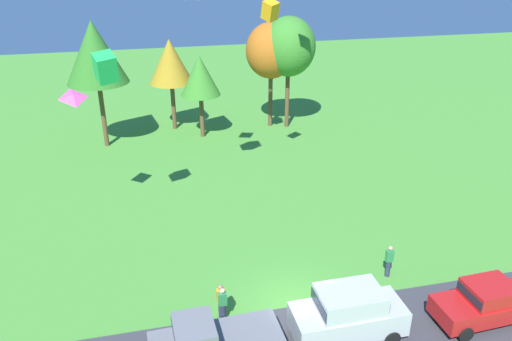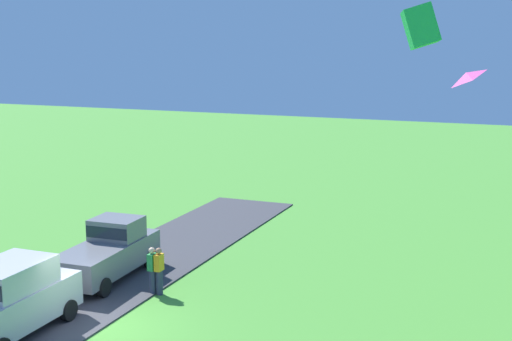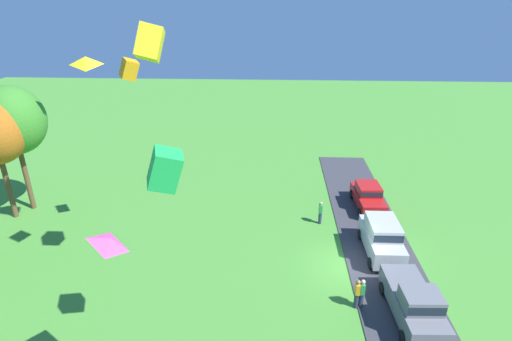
# 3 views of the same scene
# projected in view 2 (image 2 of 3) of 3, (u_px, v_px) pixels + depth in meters

# --- Properties ---
(ground_plane) EXTENTS (120.00, 120.00, 0.00)m
(ground_plane) POSITION_uv_depth(u_px,v_px,m) (103.00, 329.00, 22.23)
(ground_plane) COLOR #478E33
(pavement_strip) EXTENTS (36.00, 4.40, 0.06)m
(pavement_strip) POSITION_uv_depth(u_px,v_px,m) (46.00, 318.00, 23.02)
(pavement_strip) COLOR #38383D
(pavement_strip) RESTS_ON ground
(car_pickup_far_end) EXTENTS (5.07, 2.21, 2.14)m
(car_pickup_far_end) POSITION_uv_depth(u_px,v_px,m) (109.00, 250.00, 26.67)
(car_pickup_far_end) COLOR slate
(car_pickup_far_end) RESTS_ON ground
(car_suv_mid_row) EXTENTS (4.62, 2.08, 2.28)m
(car_suv_mid_row) POSITION_uv_depth(u_px,v_px,m) (10.00, 296.00, 21.40)
(car_suv_mid_row) COLOR #B7B7BC
(car_suv_mid_row) RESTS_ON ground
(person_watching_sky) EXTENTS (0.36, 0.24, 1.71)m
(person_watching_sky) POSITION_uv_depth(u_px,v_px,m) (159.00, 271.00, 25.03)
(person_watching_sky) COLOR #2D334C
(person_watching_sky) RESTS_ON ground
(person_on_lawn) EXTENTS (0.36, 0.24, 1.71)m
(person_on_lawn) POSITION_uv_depth(u_px,v_px,m) (152.00, 270.00, 25.08)
(person_on_lawn) COLOR #2D334C
(person_on_lawn) RESTS_ON ground
(kite_diamond_near_flag) EXTENTS (1.33, 1.28, 0.72)m
(kite_diamond_near_flag) POSITION_uv_depth(u_px,v_px,m) (466.00, 76.00, 25.71)
(kite_diamond_near_flag) COLOR #EA4C9E
(kite_box_high_right) EXTENTS (1.21, 1.55, 1.64)m
(kite_box_high_right) POSITION_uv_depth(u_px,v_px,m) (421.00, 26.00, 24.20)
(kite_box_high_right) COLOR green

